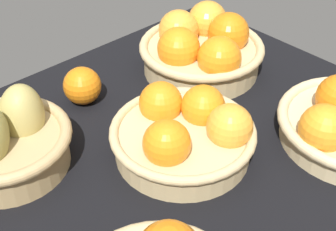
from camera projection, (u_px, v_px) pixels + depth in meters
market_tray at (178, 156)px, 76.63cm from camera, size 84.00×72.00×3.00cm
basket_near_left at (202, 48)px, 91.88cm from camera, size 24.68×24.68×11.58cm
basket_near_right_pears at (3, 140)px, 70.22cm from camera, size 20.29×20.29×13.82cm
basket_center at (185, 132)px, 73.01cm from camera, size 23.02×23.02×9.84cm
loose_orange_front_gap at (82, 86)px, 84.08cm from camera, size 6.92×6.92×6.92cm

